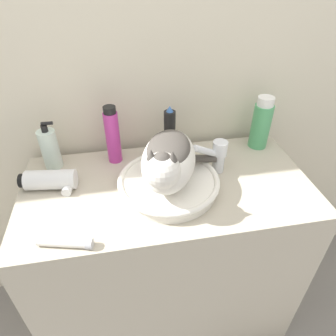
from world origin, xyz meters
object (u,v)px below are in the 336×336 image
Objects in this scene: cat at (167,159)px; cream_tube at (66,242)px; shampoo_bottle_tall at (113,136)px; hair_dryer at (52,180)px; faucet at (217,155)px; mouthwash_bottle at (261,123)px; soap_pump_bottle at (50,149)px; hairspray_can_black at (170,133)px.

cream_tube is (-0.32, -0.17, -0.12)m from cat.
cat reaches higher than shampoo_bottle_tall.
faucet is at bearing -173.65° from hair_dryer.
mouthwash_bottle reaches higher than hair_dryer.
soap_pump_bottle is 0.83× the size of shampoo_bottle_tall.
mouthwash_bottle is (0.23, 0.14, 0.03)m from faucet.
cat is 0.48m from mouthwash_bottle.
hair_dryer is at bearing -170.88° from mouthwash_bottle.
mouthwash_bottle is at bearing 0.00° from hairspray_can_black.
mouthwash_bottle is at bearing 135.21° from cat.
soap_pump_bottle is at bearing -33.13° from faucet.
cat is at bearing -53.63° from shampoo_bottle_tall.
faucet is 0.91× the size of cream_tube.
soap_pump_bottle is at bearing 180.00° from hairspray_can_black.
soap_pump_bottle reaches higher than cream_tube.
cat reaches higher than cream_tube.
faucet is at bearing -21.39° from shampoo_bottle_tall.
faucet is 0.75× the size of hair_dryer.
cat is 1.55× the size of mouthwash_bottle.
soap_pump_bottle is 0.41m from cream_tube.
soap_pump_bottle is 0.89× the size of hairspray_can_black.
hair_dryer is at bearing -149.35° from shampoo_bottle_tall.
faucet is (0.20, 0.08, -0.06)m from cat.
cat is 1.59× the size of hairspray_can_black.
shampoo_bottle_tall is at bearing -0.00° from soap_pump_bottle.
mouthwash_bottle is (0.59, 0.00, -0.01)m from shampoo_bottle_tall.
cream_tube is at bearing 6.85° from faucet.
shampoo_bottle_tall reaches higher than faucet.
shampoo_bottle_tall is 1.42× the size of cream_tube.
soap_pump_bottle is 0.87× the size of mouthwash_bottle.
soap_pump_bottle is at bearing -102.21° from cat.
cat is 1.48× the size of shampoo_bottle_tall.
faucet reaches higher than cream_tube.
shampoo_bottle_tall reaches higher than hair_dryer.
hairspray_can_black is at bearing -155.87° from hair_dryer.
hairspray_can_black is (0.45, -0.00, 0.02)m from soap_pump_bottle.
hairspray_can_black is at bearing -0.00° from soap_pump_bottle.
cat reaches higher than soap_pump_bottle.
cat reaches higher than faucet.
hairspray_can_black is (0.22, 0.00, -0.01)m from shampoo_bottle_tall.
cat is at bearing -29.54° from soap_pump_bottle.
mouthwash_bottle is 0.37m from hairspray_can_black.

